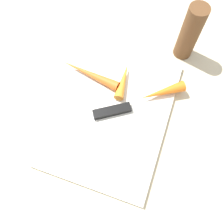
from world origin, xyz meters
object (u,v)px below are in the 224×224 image
Objects in this scene: cutting_board at (112,113)px; pepper_grinder at (190,33)px; knife at (108,114)px; carrot_medium at (162,92)px; carrot_shortest at (124,81)px; carrot_longest at (90,74)px.

pepper_grinder is at bearing -26.97° from cutting_board.
cutting_board is at bearing -154.73° from knife.
carrot_medium reaches higher than knife.
carrot_shortest is (0.10, -0.01, 0.01)m from knife.
knife is 0.14m from carrot_medium.
carrot_longest is at bearing 48.58° from cutting_board.
knife is at bearing 140.27° from carrot_longest.
knife is 0.10m from carrot_shortest.
carrot_shortest is at bearing 141.73° from pepper_grinder.
cutting_board is 3.60× the size of carrot_shortest.
carrot_medium is (0.10, -0.11, 0.01)m from knife.
carrot_shortest is at bearing -164.91° from carrot_longest.
carrot_shortest is 0.20m from pepper_grinder.
carrot_longest is at bearing 91.77° from carrot_shortest.
carrot_shortest is 0.64× the size of pepper_grinder.
pepper_grinder is at bearing -133.44° from carrot_longest.
carrot_longest is (0.07, 0.08, 0.02)m from cutting_board.
carrot_shortest is 0.65× the size of carrot_longest.
carrot_shortest is 0.09m from carrot_longest.
carrot_longest reaches higher than cutting_board.
knife is at bearing 170.27° from carrot_shortest.
carrot_medium is at bearing 172.58° from pepper_grinder.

